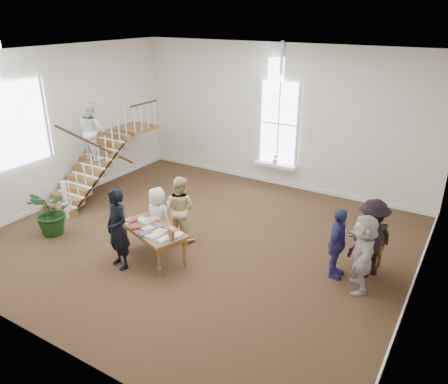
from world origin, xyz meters
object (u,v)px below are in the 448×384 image
Objects in this scene: woman_cluster_a at (337,244)px; woman_cluster_c at (363,253)px; police_officer at (118,229)px; library_table at (153,231)px; floor_plant at (52,212)px; person_yellow at (180,209)px; elderly_woman at (158,217)px; woman_cluster_b at (371,238)px; side_chair at (373,243)px.

woman_cluster_c reaches higher than woman_cluster_a.
police_officer is 4.77m from woman_cluster_a.
library_table is 3.03m from floor_plant.
woman_cluster_a is 1.29× the size of floor_plant.
person_yellow is at bearing -106.81° from woman_cluster_c.
library_table is 1.12× the size of person_yellow.
police_officer reaches higher than woman_cluster_c.
woman_cluster_c is at bearing 35.93° from library_table.
woman_cluster_c reaches higher than elderly_woman.
person_yellow reaches higher than elderly_woman.
woman_cluster_b is (0.58, 0.45, 0.09)m from woman_cluster_a.
library_table is 4.94m from side_chair.
woman_cluster_b reaches higher than library_table.
library_table is 4.59m from woman_cluster_c.
woman_cluster_c is (4.85, 1.94, -0.10)m from police_officer.
elderly_woman is 1.38× the size of side_chair.
woman_cluster_c is at bearing -168.31° from elderly_woman.
police_officer is 1.18× the size of woman_cluster_a.
side_chair is at bearing -38.43° from woman_cluster_a.
elderly_woman is 4.93m from woman_cluster_b.
woman_cluster_c is (4.75, 0.69, 0.10)m from elderly_woman.
person_yellow reaches higher than floor_plant.
woman_cluster_c is at bearing 12.92° from floor_plant.
woman_cluster_a is 7.08m from floor_plant.
side_chair is at bearing -157.32° from elderly_woman.
library_table is at bearing 90.66° from person_yellow.
elderly_woman is 0.89× the size of woman_cluster_c.
woman_cluster_b reaches higher than person_yellow.
woman_cluster_a is 0.94× the size of woman_cluster_c.
library_table is at bearing -92.76° from woman_cluster_c.
woman_cluster_a is 0.90× the size of woman_cluster_b.
woman_cluster_b is at bearing -160.82° from elderly_woman.
woman_cluster_c reaches higher than person_yellow.
floor_plant is at bearing -169.45° from police_officer.
woman_cluster_b reaches higher than woman_cluster_c.
woman_cluster_b is at bearing 43.37° from library_table.
elderly_woman is 0.94× the size of woman_cluster_a.
woman_cluster_b is at bearing -91.87° from side_chair.
police_officer is 1.06× the size of woman_cluster_b.
woman_cluster_c is at bearing -179.54° from person_yellow.
library_table is at bearing -155.32° from side_chair.
elderly_woman reaches higher than side_chair.
floor_plant is at bearing 25.04° from person_yellow.
elderly_woman is 2.84m from floor_plant.
elderly_woman is 5.03m from side_chair.
person_yellow is 1.54× the size of side_chair.
woman_cluster_a is 0.98m from side_chair.
woman_cluster_b reaches higher than woman_cluster_a.
library_table is 4.10m from woman_cluster_a.
woman_cluster_a is at bearing 42.66° from police_officer.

